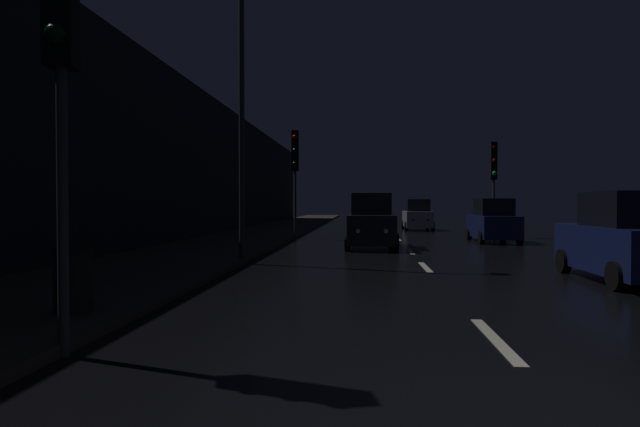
% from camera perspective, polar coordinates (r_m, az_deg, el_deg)
% --- Properties ---
extents(ground, '(26.77, 84.00, 0.02)m').
position_cam_1_polar(ground, '(28.18, 8.22, -2.41)').
color(ground, black).
extents(sidewalk_left, '(4.40, 84.00, 0.15)m').
position_cam_1_polar(sidewalk_left, '(28.67, -6.28, -2.17)').
color(sidewalk_left, '#38332B').
rests_on(sidewalk_left, ground).
extents(building_facade_left, '(0.80, 63.00, 7.21)m').
position_cam_1_polar(building_facade_left, '(25.97, -13.47, 5.26)').
color(building_facade_left, black).
rests_on(building_facade_left, ground).
extents(lane_centerline, '(0.16, 20.36, 0.01)m').
position_cam_1_polar(lane_centerline, '(16.12, 10.74, -4.98)').
color(lane_centerline, beige).
rests_on(lane_centerline, ground).
extents(traffic_light_far_left, '(0.31, 0.46, 5.16)m').
position_cam_1_polar(traffic_light_far_left, '(24.47, -2.77, 5.93)').
color(traffic_light_far_left, '#38383A').
rests_on(traffic_light_far_left, ground).
extents(traffic_light_far_right, '(0.34, 0.47, 4.82)m').
position_cam_1_polar(traffic_light_far_right, '(27.49, 18.67, 4.76)').
color(traffic_light_far_right, '#38383A').
rests_on(traffic_light_far_right, ground).
extents(traffic_light_near_left, '(0.38, 0.48, 5.11)m').
position_cam_1_polar(traffic_light_near_left, '(6.70, -26.79, 18.57)').
color(traffic_light_near_left, '#38383A').
rests_on(traffic_light_near_left, ground).
extents(streetlamp_overhead, '(1.70, 0.44, 8.45)m').
position_cam_1_polar(streetlamp_overhead, '(15.13, -7.10, 15.49)').
color(streetlamp_overhead, '#2D2D30').
rests_on(streetlamp_overhead, ground).
extents(trash_bin_curbside, '(0.55, 0.55, 0.93)m').
position_cam_1_polar(trash_bin_curbside, '(8.21, -25.62, -6.64)').
color(trash_bin_curbside, black).
rests_on(trash_bin_curbside, sidewalk_left).
extents(car_approaching_headlights, '(1.93, 4.18, 2.11)m').
position_cam_1_polar(car_approaching_headlights, '(20.02, 5.67, -1.04)').
color(car_approaching_headlights, black).
rests_on(car_approaching_headlights, ground).
extents(car_parked_right_near, '(1.81, 3.91, 1.97)m').
position_cam_1_polar(car_parked_right_near, '(13.15, 30.74, -2.57)').
color(car_parked_right_near, '#141E51').
rests_on(car_parked_right_near, ground).
extents(car_distant_taillights, '(1.82, 3.95, 1.99)m').
position_cam_1_polar(car_distant_taillights, '(33.95, 10.71, -0.27)').
color(car_distant_taillights, '#A5A8AD').
rests_on(car_distant_taillights, ground).
extents(car_parked_right_far, '(1.77, 3.83, 1.93)m').
position_cam_1_polar(car_parked_right_far, '(24.19, 18.58, -0.91)').
color(car_parked_right_far, '#141E51').
rests_on(car_parked_right_far, ground).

